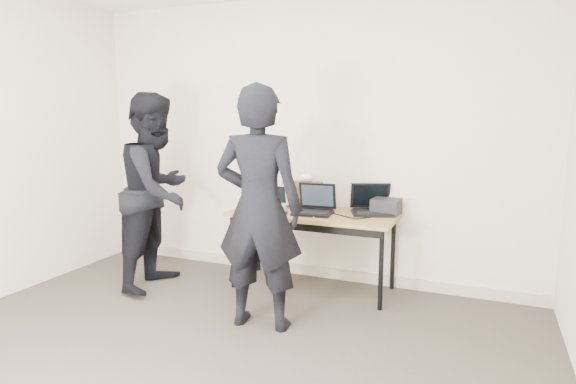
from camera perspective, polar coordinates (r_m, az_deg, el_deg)
The scene contains 13 objects.
room at distance 2.71m, azimuth -15.08°, elevation 3.30°, with size 4.60×4.60×2.80m.
desk at distance 4.40m, azimuth 2.92°, elevation -3.22°, with size 1.50×0.65×0.72m.
laptop_beige at distance 4.52m, azimuth -2.24°, elevation -1.50°, with size 0.31×0.31×0.23m.
laptop_center at distance 4.36m, azimuth 3.16°, elevation -1.74°, with size 0.36×0.35×0.26m.
laptop_right at distance 4.41m, azimuth 9.87°, elevation -1.72°, with size 0.46×0.45×0.26m.
leather_satchel at distance 4.63m, azimuth 1.78°, elevation -0.21°, with size 0.37×0.20×0.25m.
tissue at distance 4.60m, azimuth 2.16°, elevation 1.70°, with size 0.13×0.10×0.08m, color white.
equipment_box at distance 4.39m, azimuth 11.55°, elevation -1.69°, with size 0.24×0.21×0.14m, color black.
power_brick at distance 4.30m, azimuth -0.59°, elevation -2.50°, with size 0.07×0.04×0.03m, color black.
cables at distance 4.33m, azimuth 3.80°, elevation -2.57°, with size 1.15×0.36×0.01m.
person_typist at distance 3.58m, azimuth -3.48°, elevation -1.97°, with size 0.67×0.44×1.83m, color black.
person_observer at distance 4.61m, azimuth -15.23°, elevation 0.09°, with size 0.88×0.68×1.80m, color black.
baseboard at distance 4.93m, azimuth 1.74°, elevation -9.16°, with size 4.50×0.03×0.10m, color #B2A994.
Camera 1 is at (1.64, -2.14, 1.63)m, focal length 30.00 mm.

